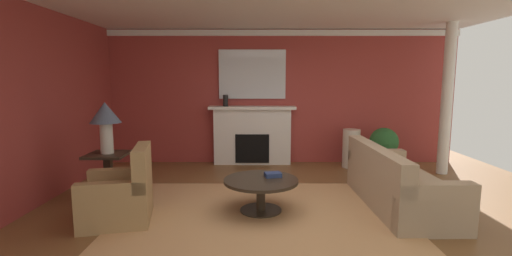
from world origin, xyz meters
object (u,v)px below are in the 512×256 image
object	(u,v)px
fireplace	(254,137)
vase_tall_corner	(352,148)
coffee_table	(262,187)
table_lamp	(107,118)
potted_plant	(385,145)
sofa	(398,186)
mantel_mirror	(254,74)
side_table	(110,173)
armchair_near_window	(122,197)
vase_mantel_left	(227,101)

from	to	relation	value
fireplace	vase_tall_corner	bearing A→B (deg)	-8.49
fireplace	coffee_table	size ratio (longest dim) A/B	1.80
table_lamp	potted_plant	size ratio (longest dim) A/B	0.90
vase_tall_corner	sofa	bearing A→B (deg)	-88.96
mantel_mirror	vase_tall_corner	xyz separation A→B (m)	(2.01, -0.42, -1.49)
side_table	potted_plant	distance (m)	5.04
coffee_table	vase_tall_corner	bearing A→B (deg)	52.88
table_lamp	potted_plant	bearing A→B (deg)	21.01
mantel_mirror	vase_tall_corner	world-z (taller)	mantel_mirror
potted_plant	armchair_near_window	bearing A→B (deg)	-148.17
mantel_mirror	side_table	world-z (taller)	mantel_mirror
sofa	potted_plant	size ratio (longest dim) A/B	2.54
sofa	table_lamp	size ratio (longest dim) A/B	2.82
armchair_near_window	table_lamp	world-z (taller)	table_lamp
armchair_near_window	coffee_table	world-z (taller)	armchair_near_window
side_table	armchair_near_window	bearing A→B (deg)	-59.59
mantel_mirror	side_table	size ratio (longest dim) A/B	1.99
armchair_near_window	vase_tall_corner	xyz separation A→B (m)	(3.63, 2.78, 0.08)
side_table	potted_plant	bearing A→B (deg)	21.01
coffee_table	side_table	xyz separation A→B (m)	(-2.24, 0.49, 0.06)
coffee_table	vase_mantel_left	xyz separation A→B (m)	(-0.69, 2.71, 1.01)
mantel_mirror	coffee_table	xyz separation A→B (m)	(0.14, -2.88, -1.54)
fireplace	vase_tall_corner	xyz separation A→B (m)	(2.01, -0.30, -0.19)
vase_mantel_left	potted_plant	world-z (taller)	vase_mantel_left
sofa	table_lamp	distance (m)	4.26
armchair_near_window	vase_tall_corner	bearing A→B (deg)	37.51
vase_mantel_left	side_table	bearing A→B (deg)	-124.96
coffee_table	side_table	size ratio (longest dim) A/B	1.43
fireplace	coffee_table	xyz separation A→B (m)	(0.14, -2.76, -0.24)
mantel_mirror	table_lamp	world-z (taller)	mantel_mirror
armchair_near_window	vase_mantel_left	distance (m)	3.38
vase_mantel_left	fireplace	bearing A→B (deg)	5.15
fireplace	mantel_mirror	world-z (taller)	mantel_mirror
coffee_table	vase_mantel_left	distance (m)	2.97
sofa	potted_plant	distance (m)	2.18
vase_tall_corner	fireplace	bearing A→B (deg)	171.51
side_table	table_lamp	bearing A→B (deg)	0.00
fireplace	side_table	size ratio (longest dim) A/B	2.57
mantel_mirror	vase_mantel_left	size ratio (longest dim) A/B	5.86
vase_tall_corner	potted_plant	distance (m)	0.63
side_table	vase_tall_corner	bearing A→B (deg)	25.60
coffee_table	side_table	bearing A→B (deg)	167.63
side_table	table_lamp	xyz separation A→B (m)	(0.00, 0.00, 0.82)
vase_mantel_left	mantel_mirror	bearing A→B (deg)	17.18
table_lamp	potted_plant	xyz separation A→B (m)	(4.71, 1.81, -0.73)
sofa	potted_plant	bearing A→B (deg)	75.08
side_table	vase_mantel_left	xyz separation A→B (m)	(1.55, 2.22, 0.94)
side_table	potted_plant	xyz separation A→B (m)	(4.71, 1.81, 0.09)
vase_mantel_left	potted_plant	xyz separation A→B (m)	(3.16, -0.41, -0.85)
coffee_table	potted_plant	world-z (taller)	potted_plant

